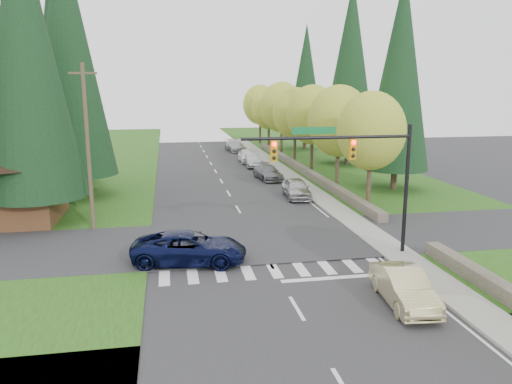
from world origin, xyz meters
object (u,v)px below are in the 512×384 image
object	(u,v)px
parked_car_a	(296,188)
parked_car_d	(247,156)
parked_car_b	(268,172)
parked_car_e	(235,146)
suv_navy	(190,248)
parked_car_c	(253,161)
sedan_champagne	(404,287)

from	to	relation	value
parked_car_a	parked_car_d	world-z (taller)	parked_car_a
parked_car_b	parked_car_e	xyz separation A→B (m)	(-0.21, 20.90, 0.06)
suv_navy	parked_car_b	distance (m)	23.09
parked_car_b	parked_car_d	distance (m)	10.87
parked_car_c	parked_car_d	world-z (taller)	parked_car_d
sedan_champagne	parked_car_e	xyz separation A→B (m)	(-0.16, 48.79, 0.01)
parked_car_c	parked_car_d	size ratio (longest dim) A/B	0.93
sedan_champagne	suv_navy	size ratio (longest dim) A/B	0.78
sedan_champagne	parked_car_e	world-z (taller)	parked_car_e
parked_car_c	parked_car_e	world-z (taller)	parked_car_e
parked_car_d	parked_car_e	distance (m)	10.03
parked_car_a	parked_car_b	distance (m)	8.16
parked_car_b	parked_car_d	size ratio (longest dim) A/B	1.04
suv_navy	parked_car_a	bearing A→B (deg)	-24.15
sedan_champagne	parked_car_b	distance (m)	27.89
sedan_champagne	parked_car_d	bearing A→B (deg)	95.46
parked_car_e	parked_car_b	bearing A→B (deg)	-95.04
parked_car_d	parked_car_e	xyz separation A→B (m)	(0.00, 10.03, -0.02)
suv_navy	sedan_champagne	bearing A→B (deg)	-117.73
suv_navy	parked_car_a	xyz separation A→B (m)	(9.01, 13.39, -0.02)
parked_car_a	parked_car_c	xyz separation A→B (m)	(-0.78, 15.72, -0.08)
sedan_champagne	parked_car_a	world-z (taller)	parked_car_a
suv_navy	parked_car_e	world-z (taller)	suv_navy
parked_car_a	parked_car_d	bearing A→B (deg)	95.47
parked_car_a	parked_car_d	distance (m)	19.02
parked_car_a	parked_car_b	world-z (taller)	parked_car_a
parked_car_c	parked_car_d	bearing A→B (deg)	95.86
parked_car_a	sedan_champagne	bearing A→B (deg)	-89.19
sedan_champagne	parked_car_b	bearing A→B (deg)	95.11
suv_navy	parked_car_c	size ratio (longest dim) A/B	1.36
parked_car_c	sedan_champagne	bearing A→B (deg)	-85.60
parked_car_e	parked_car_c	bearing A→B (deg)	-95.24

